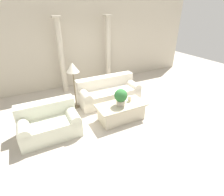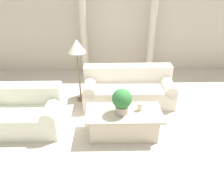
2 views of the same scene
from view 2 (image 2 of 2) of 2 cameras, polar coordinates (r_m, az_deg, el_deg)
The scene contains 10 objects.
ground_plane at distance 4.51m, azimuth 3.32°, elevation -6.46°, with size 16.00×16.00×0.00m, color #BCB2A3.
wall_back at distance 6.50m, azimuth 1.89°, elevation 20.68°, with size 10.00×0.06×3.20m.
sofa_long at distance 5.09m, azimuth 4.23°, elevation 2.54°, with size 2.04×0.88×0.80m.
loveseat at distance 4.57m, azimuth -21.98°, elevation -3.36°, with size 1.42×0.88×0.80m.
coffee_table at distance 4.10m, azimuth 3.03°, elevation -6.40°, with size 1.39×0.69×0.49m.
potted_plant at distance 3.80m, azimuth 2.61°, elevation -0.60°, with size 0.36×0.36×0.48m.
pillar_candle at distance 4.00m, azimuth 7.34°, elevation -2.23°, with size 0.09×0.09×0.15m.
floor_lamp at distance 4.80m, azimuth -9.17°, elevation 12.59°, with size 0.38×0.38×1.46m.
column_left at distance 6.15m, azimuth -7.50°, elevation 17.50°, with size 0.27×0.27×2.64m.
column_right at distance 6.24m, azimuth 10.49°, elevation 17.45°, with size 0.27×0.27×2.64m.
Camera 2 is at (-0.34, -3.59, 2.71)m, focal length 35.00 mm.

